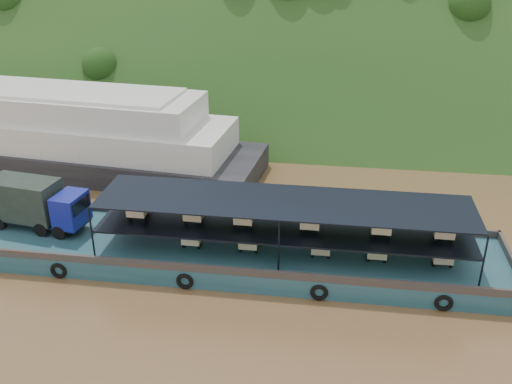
# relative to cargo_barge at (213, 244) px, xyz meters

# --- Properties ---
(ground) EXTENTS (160.00, 160.00, 0.00)m
(ground) POSITION_rel_cargo_barge_xyz_m (4.28, 0.86, -1.13)
(ground) COLOR brown
(ground) RESTS_ON ground
(hillside) EXTENTS (140.00, 39.60, 39.60)m
(hillside) POSITION_rel_cargo_barge_xyz_m (4.28, 36.86, -1.13)
(hillside) COLOR #193A15
(hillside) RESTS_ON ground
(cargo_barge) EXTENTS (35.00, 7.18, 4.58)m
(cargo_barge) POSITION_rel_cargo_barge_xyz_m (0.00, 0.00, 0.00)
(cargo_barge) COLOR #15424C
(cargo_barge) RESTS_ON ground
(passenger_ferry) EXTENTS (35.65, 12.11, 7.08)m
(passenger_ferry) POSITION_rel_cargo_barge_xyz_m (-16.21, 13.73, 1.93)
(passenger_ferry) COLOR black
(passenger_ferry) RESTS_ON ground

